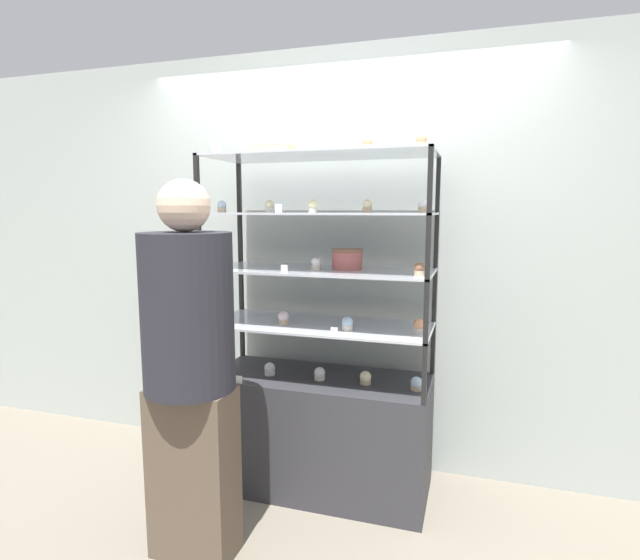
% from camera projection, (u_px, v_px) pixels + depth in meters
% --- Properties ---
extents(ground_plane, '(20.00, 20.00, 0.00)m').
position_uv_depth(ground_plane, '(320.00, 486.00, 2.95)').
color(ground_plane, gray).
extents(back_wall, '(8.00, 0.05, 2.60)m').
position_uv_depth(back_wall, '(339.00, 261.00, 3.16)').
color(back_wall, '#A8B2AD').
rests_on(back_wall, ground_plane).
extents(display_base, '(1.24, 0.52, 0.67)m').
position_uv_depth(display_base, '(320.00, 432.00, 2.91)').
color(display_base, '#333338').
rests_on(display_base, ground_plane).
extents(display_riser_lower, '(1.24, 0.52, 0.31)m').
position_uv_depth(display_riser_lower, '(320.00, 327.00, 2.82)').
color(display_riser_lower, black).
rests_on(display_riser_lower, display_base).
extents(display_riser_middle, '(1.24, 0.52, 0.31)m').
position_uv_depth(display_riser_middle, '(320.00, 272.00, 2.78)').
color(display_riser_middle, black).
rests_on(display_riser_middle, display_riser_lower).
extents(display_riser_upper, '(1.24, 0.52, 0.31)m').
position_uv_depth(display_riser_upper, '(320.00, 216.00, 2.73)').
color(display_riser_upper, black).
rests_on(display_riser_upper, display_riser_middle).
extents(display_riser_top, '(1.24, 0.52, 0.31)m').
position_uv_depth(display_riser_top, '(320.00, 158.00, 2.69)').
color(display_riser_top, black).
rests_on(display_riser_top, display_riser_upper).
extents(layer_cake_centerpiece, '(0.18, 0.18, 0.11)m').
position_uv_depth(layer_cake_centerpiece, '(347.00, 259.00, 2.77)').
color(layer_cake_centerpiece, '#C66660').
rests_on(layer_cake_centerpiece, display_riser_middle).
extents(sheet_cake_frosted, '(0.24, 0.15, 0.06)m').
position_uv_depth(sheet_cake_frosted, '(273.00, 150.00, 2.77)').
color(sheet_cake_frosted, '#DBBC84').
rests_on(sheet_cake_frosted, display_riser_top).
extents(cupcake_0, '(0.06, 0.06, 0.07)m').
position_uv_depth(cupcake_0, '(228.00, 364.00, 2.98)').
color(cupcake_0, '#CCB28C').
rests_on(cupcake_0, display_base).
extents(cupcake_1, '(0.06, 0.06, 0.07)m').
position_uv_depth(cupcake_1, '(270.00, 369.00, 2.89)').
color(cupcake_1, white).
rests_on(cupcake_1, display_base).
extents(cupcake_2, '(0.06, 0.06, 0.07)m').
position_uv_depth(cupcake_2, '(320.00, 374.00, 2.80)').
color(cupcake_2, beige).
rests_on(cupcake_2, display_base).
extents(cupcake_3, '(0.06, 0.06, 0.07)m').
position_uv_depth(cupcake_3, '(365.00, 378.00, 2.74)').
color(cupcake_3, '#CCB28C').
rests_on(cupcake_3, display_base).
extents(cupcake_4, '(0.06, 0.06, 0.07)m').
position_uv_depth(cupcake_4, '(416.00, 384.00, 2.64)').
color(cupcake_4, '#CCB28C').
rests_on(cupcake_4, display_base).
extents(price_tag_0, '(0.04, 0.00, 0.04)m').
position_uv_depth(price_tag_0, '(239.00, 380.00, 2.74)').
color(price_tag_0, white).
rests_on(price_tag_0, display_base).
extents(cupcake_5, '(0.06, 0.06, 0.07)m').
position_uv_depth(cupcake_5, '(220.00, 316.00, 2.84)').
color(cupcake_5, white).
rests_on(cupcake_5, display_riser_lower).
extents(cupcake_6, '(0.06, 0.06, 0.07)m').
position_uv_depth(cupcake_6, '(284.00, 318.00, 2.79)').
color(cupcake_6, '#CCB28C').
rests_on(cupcake_6, display_riser_lower).
extents(cupcake_7, '(0.06, 0.06, 0.07)m').
position_uv_depth(cupcake_7, '(347.00, 324.00, 2.66)').
color(cupcake_7, beige).
rests_on(cupcake_7, display_riser_lower).
extents(cupcake_8, '(0.06, 0.06, 0.07)m').
position_uv_depth(cupcake_8, '(419.00, 326.00, 2.60)').
color(cupcake_8, beige).
rests_on(cupcake_8, display_riser_lower).
extents(price_tag_1, '(0.04, 0.00, 0.04)m').
position_uv_depth(price_tag_1, '(334.00, 332.00, 2.54)').
color(price_tag_1, white).
rests_on(price_tag_1, display_riser_lower).
extents(cupcake_9, '(0.05, 0.05, 0.07)m').
position_uv_depth(cupcake_9, '(220.00, 261.00, 2.86)').
color(cupcake_9, white).
rests_on(cupcake_9, display_riser_middle).
extents(cupcake_10, '(0.05, 0.05, 0.07)m').
position_uv_depth(cupcake_10, '(316.00, 264.00, 2.72)').
color(cupcake_10, beige).
rests_on(cupcake_10, display_riser_middle).
extents(cupcake_11, '(0.05, 0.05, 0.07)m').
position_uv_depth(cupcake_11, '(419.00, 269.00, 2.47)').
color(cupcake_11, '#CCB28C').
rests_on(cupcake_11, display_riser_middle).
extents(price_tag_2, '(0.04, 0.00, 0.04)m').
position_uv_depth(price_tag_2, '(284.00, 269.00, 2.58)').
color(price_tag_2, white).
rests_on(price_tag_2, display_riser_middle).
extents(cupcake_12, '(0.05, 0.05, 0.07)m').
position_uv_depth(cupcake_12, '(222.00, 207.00, 2.81)').
color(cupcake_12, '#CCB28C').
rests_on(cupcake_12, display_riser_upper).
extents(cupcake_13, '(0.05, 0.05, 0.07)m').
position_uv_depth(cupcake_13, '(269.00, 207.00, 2.75)').
color(cupcake_13, white).
rests_on(cupcake_13, display_riser_upper).
extents(cupcake_14, '(0.05, 0.05, 0.07)m').
position_uv_depth(cupcake_14, '(314.00, 206.00, 2.61)').
color(cupcake_14, beige).
rests_on(cupcake_14, display_riser_upper).
extents(cupcake_15, '(0.05, 0.05, 0.07)m').
position_uv_depth(cupcake_15, '(367.00, 206.00, 2.60)').
color(cupcake_15, '#CCB28C').
rests_on(cupcake_15, display_riser_upper).
extents(cupcake_16, '(0.05, 0.05, 0.07)m').
position_uv_depth(cupcake_16, '(423.00, 206.00, 2.52)').
color(cupcake_16, '#CCB28C').
rests_on(cupcake_16, display_riser_upper).
extents(price_tag_3, '(0.04, 0.00, 0.04)m').
position_uv_depth(price_tag_3, '(279.00, 208.00, 2.54)').
color(price_tag_3, white).
rests_on(price_tag_3, display_riser_upper).
extents(cupcake_17, '(0.06, 0.06, 0.07)m').
position_uv_depth(cupcake_17, '(217.00, 150.00, 2.77)').
color(cupcake_17, white).
rests_on(cupcake_17, display_riser_top).
extents(cupcake_18, '(0.06, 0.06, 0.07)m').
position_uv_depth(cupcake_18, '(315.00, 145.00, 2.56)').
color(cupcake_18, white).
rests_on(cupcake_18, display_riser_top).
extents(cupcake_19, '(0.06, 0.06, 0.07)m').
position_uv_depth(cupcake_19, '(367.00, 144.00, 2.51)').
color(cupcake_19, beige).
rests_on(cupcake_19, display_riser_top).
extents(cupcake_20, '(0.06, 0.06, 0.07)m').
position_uv_depth(cupcake_20, '(421.00, 141.00, 2.40)').
color(cupcake_20, '#CCB28C').
rests_on(cupcake_20, display_riser_top).
extents(price_tag_4, '(0.04, 0.00, 0.04)m').
position_uv_depth(price_tag_4, '(309.00, 144.00, 2.45)').
color(price_tag_4, white).
rests_on(price_tag_4, display_riser_top).
extents(customer_figure, '(0.41, 0.41, 1.76)m').
position_uv_depth(customer_figure, '(190.00, 362.00, 2.26)').
color(customer_figure, brown).
rests_on(customer_figure, ground_plane).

